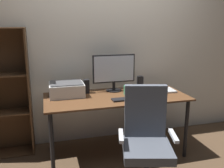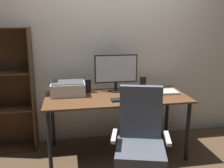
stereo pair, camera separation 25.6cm
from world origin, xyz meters
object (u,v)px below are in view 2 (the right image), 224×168
at_px(desk, 117,102).
at_px(bookshelf, 3,92).
at_px(laptop, 164,92).
at_px(keyboard, 124,100).
at_px(speaker_right, 143,83).
at_px(printer, 68,88).
at_px(monitor, 116,71).
at_px(mouse, 141,98).
at_px(speaker_left, 88,86).
at_px(coffee_mug, 128,90).
at_px(office_chair, 140,146).

bearing_deg(desk, bookshelf, 164.84).
bearing_deg(desk, laptop, 3.89).
relative_size(keyboard, bookshelf, 0.19).
relative_size(speaker_right, bookshelf, 0.11).
height_order(keyboard, printer, printer).
relative_size(monitor, laptop, 1.69).
xyz_separation_m(mouse, speaker_right, (0.14, 0.38, 0.07)).
relative_size(keyboard, printer, 0.72).
bearing_deg(mouse, monitor, 110.61).
height_order(speaker_left, bookshelf, bookshelf).
distance_m(keyboard, speaker_right, 0.53).
height_order(coffee_mug, bookshelf, bookshelf).
bearing_deg(printer, laptop, -6.23).
height_order(mouse, printer, printer).
distance_m(coffee_mug, printer, 0.73).
relative_size(coffee_mug, speaker_right, 0.62).
bearing_deg(printer, speaker_left, 11.39).
bearing_deg(speaker_right, printer, -177.00).
xyz_separation_m(monitor, laptop, (0.58, -0.19, -0.25)).
distance_m(speaker_right, printer, 0.95).
relative_size(desk, bookshelf, 1.09).
bearing_deg(coffee_mug, desk, -167.06).
height_order(desk, monitor, monitor).
xyz_separation_m(laptop, bookshelf, (-1.96, 0.32, 0.00)).
xyz_separation_m(monitor, mouse, (0.21, -0.39, -0.25)).
relative_size(desk, keyboard, 5.77).
xyz_separation_m(speaker_left, speaker_right, (0.71, 0.00, 0.00)).
bearing_deg(monitor, laptop, -17.93).
height_order(laptop, office_chair, office_chair).
bearing_deg(speaker_right, monitor, 178.72).
xyz_separation_m(laptop, office_chair, (-0.53, -0.77, -0.29)).
height_order(mouse, speaker_right, speaker_right).
height_order(desk, mouse, mouse).
height_order(laptop, bookshelf, bookshelf).
distance_m(monitor, speaker_right, 0.40).
bearing_deg(desk, mouse, -32.69).
distance_m(printer, bookshelf, 0.81).
distance_m(laptop, speaker_left, 0.95).
xyz_separation_m(laptop, printer, (-1.18, 0.13, 0.07)).
xyz_separation_m(desk, printer, (-0.57, 0.17, 0.16)).
xyz_separation_m(speaker_right, bookshelf, (-1.74, 0.15, -0.07)).
relative_size(keyboard, speaker_left, 1.71).
xyz_separation_m(mouse, laptop, (0.36, 0.20, -0.01)).
distance_m(mouse, laptop, 0.41).
bearing_deg(printer, desk, -16.71).
bearing_deg(office_chair, mouse, 89.10).
distance_m(mouse, speaker_left, 0.69).
distance_m(monitor, printer, 0.63).
bearing_deg(speaker_left, desk, -34.68).
bearing_deg(desk, coffee_mug, 12.94).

